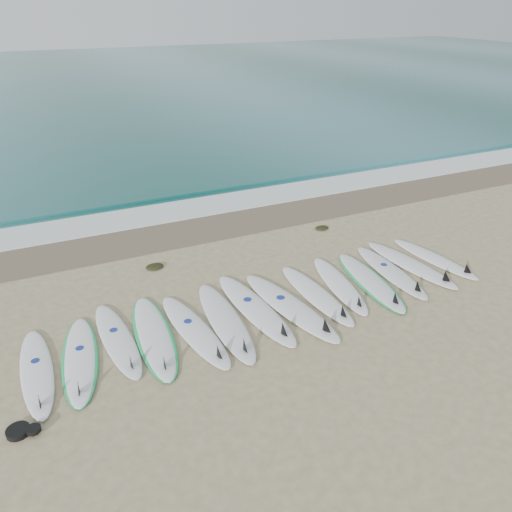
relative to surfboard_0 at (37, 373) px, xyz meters
name	(u,v)px	position (x,y,z in m)	size (l,w,h in m)	color
ground	(271,307)	(4.26, 0.22, -0.05)	(120.00, 120.00, 0.00)	tan
ocean	(69,82)	(4.26, 32.72, -0.04)	(120.00, 55.00, 0.03)	#226063
wet_sand_band	(201,228)	(4.26, 4.32, -0.05)	(120.00, 1.80, 0.01)	brown
foam_band	(184,210)	(4.26, 5.72, -0.03)	(120.00, 1.40, 0.04)	silver
wave_crest	(169,192)	(4.26, 7.22, 0.00)	(120.00, 1.00, 0.10)	#226063
surfboard_0	(37,373)	(0.00, 0.00, 0.00)	(0.50, 2.39, 0.31)	white
surfboard_1	(80,360)	(0.67, 0.07, -0.01)	(0.91, 2.50, 0.31)	white
surfboard_2	(118,341)	(1.34, 0.31, 0.00)	(0.67, 2.47, 0.31)	white
surfboard_3	(154,336)	(1.94, 0.17, 0.00)	(0.83, 2.70, 0.34)	white
surfboard_4	(196,332)	(2.65, -0.01, 0.00)	(0.84, 2.64, 0.33)	white
surfboard_5	(226,322)	(3.26, 0.02, 0.01)	(0.72, 2.79, 0.35)	white
surfboard_6	(257,310)	(3.93, 0.16, 0.01)	(0.81, 2.87, 0.36)	white
surfboard_7	(292,307)	(4.58, -0.06, 0.01)	(1.04, 2.95, 0.37)	white
surfboard_8	(318,295)	(5.26, 0.12, 0.00)	(0.59, 2.56, 0.33)	white
surfboard_9	(341,286)	(5.90, 0.25, 0.00)	(0.89, 2.51, 0.31)	white
surfboard_10	(371,282)	(6.57, 0.12, 0.00)	(0.96, 2.69, 0.33)	white
surfboard_11	(392,272)	(7.22, 0.24, 0.00)	(0.73, 2.59, 0.33)	white
surfboard_12	(413,265)	(7.85, 0.32, 0.01)	(0.85, 2.67, 0.34)	white
surfboard_13	(436,259)	(8.54, 0.32, 0.00)	(0.79, 2.43, 0.31)	white
seaweed_near	(155,266)	(2.62, 2.72, -0.01)	(0.40, 0.31, 0.08)	black
seaweed_far	(322,228)	(7.12, 2.96, -0.02)	(0.36, 0.28, 0.07)	black
leash_coil	(22,431)	(-0.27, -1.18, 0.00)	(0.46, 0.36, 0.11)	black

